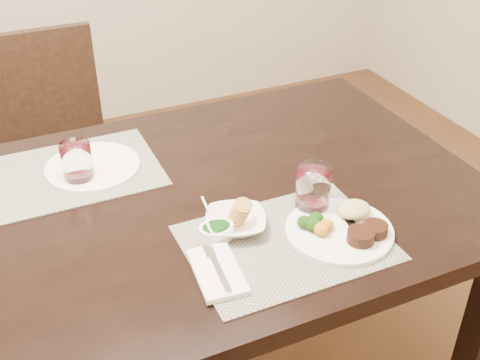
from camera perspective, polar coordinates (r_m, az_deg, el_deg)
name	(u,v)px	position (r m, az deg, el deg)	size (l,w,h in m)	color
dining_table	(108,246)	(1.57, -12.38, -6.10)	(2.00, 1.00, 0.75)	black
chair_far	(55,138)	(2.44, -17.17, 3.78)	(0.42, 0.42, 0.90)	black
placemat_near	(286,243)	(1.41, 4.37, -5.95)	(0.46, 0.34, 0.00)	gray
placemat_far	(73,172)	(1.72, -15.52, 0.70)	(0.46, 0.34, 0.00)	gray
dinner_plate	(345,227)	(1.45, 9.88, -4.39)	(0.26, 0.26, 0.05)	white
napkin_fork	(217,271)	(1.32, -2.18, -8.65)	(0.11, 0.18, 0.02)	white
steak_knife	(346,221)	(1.48, 10.02, -3.88)	(0.04, 0.25, 0.01)	white
cracker_bowl	(236,222)	(1.44, -0.41, -3.97)	(0.18, 0.18, 0.06)	white
sauce_ramekin	(216,231)	(1.41, -2.26, -4.86)	(0.08, 0.12, 0.07)	white
wine_glass_near	(313,191)	(1.49, 6.93, -1.00)	(0.09, 0.09, 0.12)	white
far_plate	(93,167)	(1.72, -13.79, 1.24)	(0.26, 0.26, 0.01)	white
wine_glass_far	(78,165)	(1.65, -15.15, 1.42)	(0.08, 0.08, 0.11)	white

